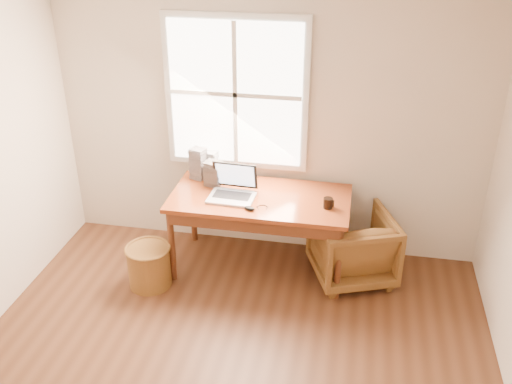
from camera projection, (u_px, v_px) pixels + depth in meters
room_shell at (207, 238)px, 3.39m from camera, size 4.04×4.54×2.64m
desk at (260, 198)px, 5.09m from camera, size 1.60×0.80×0.04m
armchair at (352, 247)px, 5.14m from camera, size 0.89×0.90×0.64m
wicker_stool at (149, 266)px, 5.09m from camera, size 0.39×0.39×0.38m
laptop at (231, 186)px, 4.97m from camera, size 0.37×0.39×0.27m
mouse at (249, 208)px, 4.85m from camera, size 0.11×0.08×0.03m
coffee_mug at (328, 203)px, 4.87m from camera, size 0.08×0.08×0.09m
cd_stack_a at (211, 163)px, 5.41m from camera, size 0.14×0.13×0.25m
cd_stack_b at (213, 174)px, 5.23m from camera, size 0.17×0.16×0.23m
cd_stack_c at (198, 163)px, 5.34m from camera, size 0.16×0.15×0.30m
cd_stack_d at (214, 172)px, 5.33m from camera, size 0.16×0.15×0.17m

